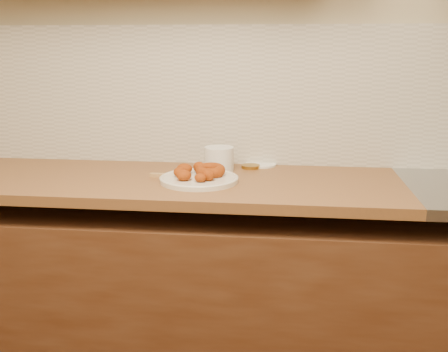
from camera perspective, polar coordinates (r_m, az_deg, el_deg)
The scene contains 11 objects.
wall_back at distance 2.30m, azimuth 5.91°, elevation 12.36°, with size 4.00×0.02×2.70m, color #C0B391.
base_cabinet at distance 2.24m, azimuth 5.13°, elevation -13.39°, with size 3.60×0.60×0.77m, color brown.
butcher_block at distance 2.17m, azimuth -12.01°, elevation -0.55°, with size 2.30×0.62×0.04m, color brown.
backsplash at distance 2.29m, azimuth 5.81°, elevation 8.60°, with size 3.60×0.02×0.60m, color beige.
donut_plate at distance 2.04m, azimuth -2.73°, elevation -0.36°, with size 0.31×0.31×0.02m, color beige.
ring_donut at distance 2.05m, azimuth -1.51°, elevation 0.61°, with size 0.12×0.12×0.04m, color #993B10.
fried_dough_chunks at distance 2.04m, azimuth -3.63°, elevation 0.47°, with size 0.17×0.21×0.04m.
plastic_tub at distance 2.19m, azimuth -0.54°, elevation 1.85°, with size 0.12×0.12×0.10m, color silver.
tub_lid at distance 2.32m, azimuth 4.02°, elevation 1.27°, with size 0.14×0.14×0.01m, color white.
brass_jar_lid at distance 2.26m, azimuth 2.91°, elevation 1.04°, with size 0.08×0.08×0.01m, color olive.
wooden_utensil at distance 2.10m, azimuth -5.63°, elevation -0.00°, with size 0.19×0.02×0.01m, color #AA814C.
Camera 1 is at (0.04, -0.29, 1.42)m, focal length 42.00 mm.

